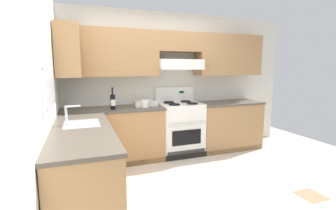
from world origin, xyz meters
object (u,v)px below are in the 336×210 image
object	(u,v)px
bowl	(145,104)
paper_towel_roll	(145,104)
wine_bottle	(113,101)
stove	(180,128)

from	to	relation	value
bowl	paper_towel_roll	bearing A→B (deg)	-104.32
paper_towel_roll	wine_bottle	bearing A→B (deg)	179.61
stove	wine_bottle	world-z (taller)	wine_bottle
stove	paper_towel_roll	xyz separation A→B (m)	(-0.67, -0.11, 0.50)
stove	wine_bottle	size ratio (longest dim) A/B	3.46
stove	wine_bottle	bearing A→B (deg)	-175.04
wine_bottle	bowl	xyz separation A→B (m)	(0.57, 0.17, -0.11)
bowl	paper_towel_roll	xyz separation A→B (m)	(-0.04, -0.17, 0.04)
wine_bottle	paper_towel_roll	size ratio (longest dim) A/B	2.72
stove	wine_bottle	xyz separation A→B (m)	(-1.20, -0.10, 0.57)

